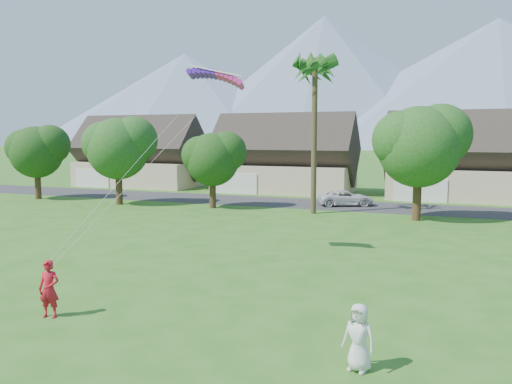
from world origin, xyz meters
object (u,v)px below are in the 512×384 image
at_px(watcher, 359,337).
at_px(parked_car, 346,198).
at_px(kite_flyer, 49,289).
at_px(parafoil_kite, 217,75).

distance_m(watcher, parked_car, 32.20).
xyz_separation_m(kite_flyer, parafoil_kite, (1.86, 9.85, 8.30)).
xyz_separation_m(watcher, parked_car, (-6.18, 31.60, -0.23)).
distance_m(parked_car, parafoil_kite, 23.35).
xyz_separation_m(kite_flyer, parked_car, (4.50, 31.40, -0.32)).
relative_size(watcher, parafoil_kite, 0.62).
height_order(watcher, parked_car, watcher).
distance_m(kite_flyer, parafoil_kite, 13.02).
height_order(kite_flyer, parked_car, kite_flyer).
distance_m(kite_flyer, watcher, 10.68).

